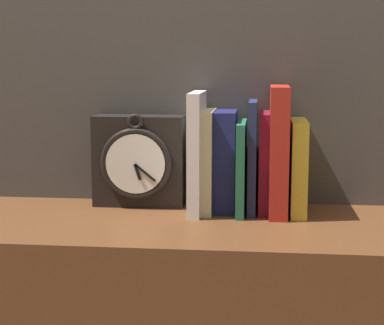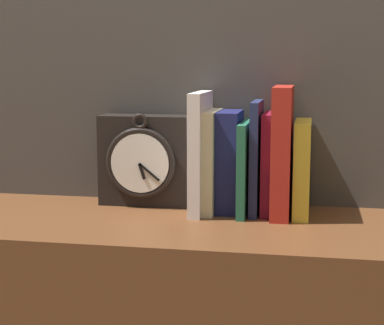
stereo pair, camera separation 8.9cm
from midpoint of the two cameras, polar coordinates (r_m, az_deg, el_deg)
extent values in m
cube|color=black|center=(1.31, -2.23, 0.21)|extent=(0.18, 0.07, 0.18)
torus|color=black|center=(1.27, -2.63, -0.06)|extent=(0.14, 0.01, 0.14)
cylinder|color=white|center=(1.27, -2.66, -0.08)|extent=(0.12, 0.01, 0.12)
cube|color=black|center=(1.27, -2.48, -0.81)|extent=(0.02, 0.00, 0.03)
cube|color=black|center=(1.26, -1.81, -0.87)|extent=(0.04, 0.00, 0.04)
torus|color=black|center=(1.26, -2.66, 3.67)|extent=(0.03, 0.01, 0.03)
cube|color=white|center=(1.24, 2.77, 0.90)|extent=(0.02, 0.15, 0.23)
cube|color=beige|center=(1.25, 3.85, 0.13)|extent=(0.02, 0.13, 0.20)
cube|color=navy|center=(1.26, 5.37, 0.10)|extent=(0.04, 0.12, 0.20)
cube|color=#236344|center=(1.24, 6.76, -0.49)|extent=(0.02, 0.15, 0.18)
cube|color=navy|center=(1.24, 7.77, 0.46)|extent=(0.02, 0.13, 0.22)
cube|color=maroon|center=(1.25, 8.80, -0.06)|extent=(0.02, 0.12, 0.19)
cube|color=#AD241B|center=(1.23, 10.08, 0.98)|extent=(0.04, 0.15, 0.25)
cube|color=yellow|center=(1.24, 11.79, -0.52)|extent=(0.03, 0.14, 0.18)
camera|label=1|loc=(0.04, -87.80, 0.35)|focal=60.00mm
camera|label=2|loc=(0.04, 92.20, -0.35)|focal=60.00mm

